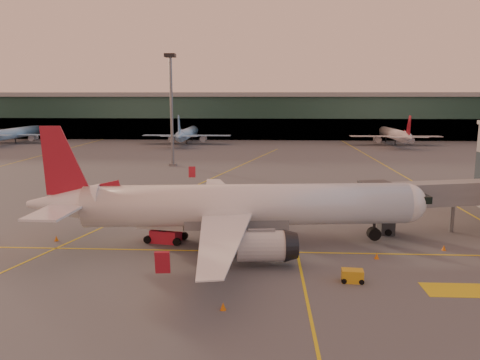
{
  "coord_description": "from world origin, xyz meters",
  "views": [
    {
      "loc": [
        1.49,
        -41.87,
        16.0
      ],
      "look_at": [
        -1.74,
        19.66,
        5.0
      ],
      "focal_mm": 35.0,
      "sensor_mm": 36.0,
      "label": 1
    }
  ],
  "objects": [
    {
      "name": "catering_truck",
      "position": [
        -9.64,
        8.04,
        2.45
      ],
      "size": [
        5.9,
        3.45,
        4.31
      ],
      "rotation": [
        0.0,
        0.0,
        -0.19
      ],
      "color": "red",
      "rests_on": "ground"
    },
    {
      "name": "cone_tail",
      "position": [
        -21.81,
        7.55,
        0.29
      ],
      "size": [
        0.47,
        0.47,
        0.59
      ],
      "color": "orange",
      "rests_on": "ground"
    },
    {
      "name": "cone_wing_right",
      "position": [
        -1.53,
        -8.7,
        0.29
      ],
      "size": [
        0.48,
        0.48,
        0.61
      ],
      "color": "orange",
      "rests_on": "ground"
    },
    {
      "name": "mast_west_near",
      "position": [
        -20.0,
        66.0,
        14.86
      ],
      "size": [
        2.4,
        2.4,
        25.6
      ],
      "color": "slate",
      "rests_on": "ground"
    },
    {
      "name": "cone_wing_left",
      "position": [
        -3.32,
        25.66,
        0.24
      ],
      "size": [
        0.39,
        0.39,
        0.5
      ],
      "color": "orange",
      "rests_on": "ground"
    },
    {
      "name": "main_airplane",
      "position": [
        -1.71,
        7.28,
        4.24
      ],
      "size": [
        43.23,
        39.05,
        13.04
      ],
      "rotation": [
        0.0,
        0.0,
        0.1
      ],
      "color": "white",
      "rests_on": "ground"
    },
    {
      "name": "cone_fwd",
      "position": [
        12.83,
        3.49,
        0.29
      ],
      "size": [
        0.47,
        0.47,
        0.6
      ],
      "color": "orange",
      "rests_on": "ground"
    },
    {
      "name": "distant_aircraft_row",
      "position": [
        -21.0,
        118.0,
        0.0
      ],
      "size": [
        290.0,
        34.0,
        13.0
      ],
      "color": "#8BBDEA",
      "rests_on": "ground"
    },
    {
      "name": "terminal",
      "position": [
        0.0,
        141.79,
        8.76
      ],
      "size": [
        400.0,
        20.0,
        17.6
      ],
      "color": "#19382D",
      "rests_on": "ground"
    },
    {
      "name": "taxi_markings",
      "position": [
        -7.32,
        44.49,
        0.01
      ],
      "size": [
        100.12,
        173.0,
        0.01
      ],
      "color": "yellow",
      "rests_on": "ground"
    },
    {
      "name": "ground",
      "position": [
        0.0,
        0.0,
        0.0
      ],
      "size": [
        600.0,
        600.0,
        0.0
      ],
      "primitive_type": "plane",
      "color": "#4C4F54",
      "rests_on": "ground"
    },
    {
      "name": "gpu_cart",
      "position": [
        9.28,
        -2.67,
        0.54
      ],
      "size": [
        1.99,
        1.29,
        1.12
      ],
      "rotation": [
        0.0,
        0.0,
        -0.08
      ],
      "color": "gold",
      "rests_on": "ground"
    },
    {
      "name": "jet_bridge",
      "position": [
        25.4,
        14.01,
        4.41
      ],
      "size": [
        23.75,
        8.52,
        6.27
      ],
      "color": "slate",
      "rests_on": "ground"
    },
    {
      "name": "cone_nose",
      "position": [
        20.53,
        6.49,
        0.27
      ],
      "size": [
        0.45,
        0.45,
        0.57
      ],
      "color": "orange",
      "rests_on": "ground"
    }
  ]
}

